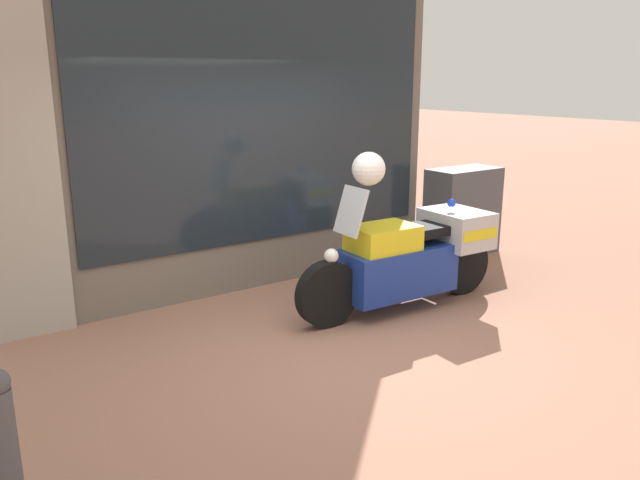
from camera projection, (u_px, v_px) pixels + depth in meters
ground_plane at (336, 345)px, 5.54m from camera, size 60.00×60.00×0.00m
shop_building at (192, 112)px, 6.41m from camera, size 5.28×0.55×3.91m
window_display at (257, 240)px, 7.22m from camera, size 3.97×0.30×2.03m
paramedic_motorcycle at (412, 255)px, 6.37m from camera, size 2.41×0.73×1.32m
utility_cabinet at (462, 211)px, 8.32m from camera, size 0.99×0.51×1.15m
white_helmet at (369, 169)px, 5.84m from camera, size 0.32×0.32×0.32m
street_bollard at (6, 453)px, 3.11m from camera, size 0.14×0.14×0.95m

